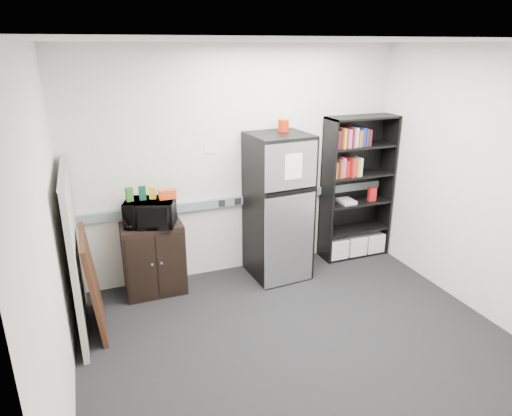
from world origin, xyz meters
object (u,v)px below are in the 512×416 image
(cubicle_partition, at_px, (74,252))
(cabinet, at_px, (154,259))
(microwave, at_px, (150,213))
(refrigerator, at_px, (278,207))
(bookshelf, at_px, (357,189))

(cubicle_partition, relative_size, cabinet, 1.97)
(cubicle_partition, xyz_separation_m, microwave, (0.79, 0.40, 0.16))
(cubicle_partition, height_order, microwave, cubicle_partition)
(cubicle_partition, xyz_separation_m, refrigerator, (2.26, 0.34, 0.06))
(bookshelf, bearing_deg, refrigerator, -172.94)
(refrigerator, bearing_deg, cubicle_partition, -175.71)
(refrigerator, bearing_deg, bookshelf, 2.78)
(bookshelf, distance_m, cubicle_partition, 3.46)
(cabinet, bearing_deg, bookshelf, 1.40)
(microwave, distance_m, refrigerator, 1.48)
(microwave, bearing_deg, cabinet, 109.37)
(cubicle_partition, distance_m, microwave, 0.90)
(bookshelf, xyz_separation_m, microwave, (-2.64, -0.08, 0.06))
(bookshelf, distance_m, cabinet, 2.69)
(microwave, bearing_deg, cubicle_partition, -133.38)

